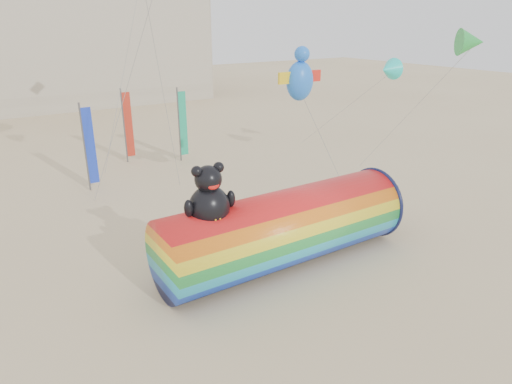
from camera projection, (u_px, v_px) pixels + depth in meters
ground at (265, 257)px, 19.53m from camera, size 160.00×160.00×0.00m
windsock_assembly at (284, 226)px, 18.57m from camera, size 10.72×3.26×4.94m
kite_handler at (331, 213)px, 21.71m from camera, size 0.77×0.68×1.78m
fabric_bundle at (356, 231)px, 21.55m from camera, size 2.62×1.35×0.41m
festival_banners at (136, 131)px, 30.08m from camera, size 7.71×4.48×5.20m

